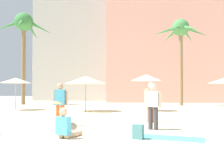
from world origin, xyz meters
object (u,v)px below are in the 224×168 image
Objects in this scene: cafe_umbrella_2 at (86,80)px; person_mid_right at (66,127)px; backpack at (138,132)px; person_far_right at (151,100)px; person_far_left at (153,104)px; palm_tree_left at (181,35)px; cafe_umbrella_4 at (16,80)px; person_near_left at (59,103)px; palm_tree_far_left at (24,29)px; cafe_umbrella_3 at (146,78)px; beach_towel at (171,138)px.

person_mid_right is (1.43, -9.96, -1.79)m from cafe_umbrella_2.
cafe_umbrella_2 reaches higher than backpack.
person_far_right is 2.18m from person_far_left.
palm_tree_left is 15.10m from cafe_umbrella_4.
cafe_umbrella_4 reaches higher than person_near_left.
palm_tree_far_left is 3.71× the size of cafe_umbrella_3.
person_far_right is (0.55, 4.09, 0.74)m from backpack.
beach_towel is at bearing -53.59° from backpack.
person_near_left is at bearing 100.26° from person_far_left.
palm_tree_far_left is at bearing 57.15° from person_far_left.
person_far_right is (-3.38, -13.44, -5.66)m from palm_tree_left.
cafe_umbrella_3 is 10.67m from beach_towel.
palm_tree_far_left is 15.32m from palm_tree_left.
person_far_left is (2.60, 1.92, 0.57)m from person_mid_right.
cafe_umbrella_2 is at bearing 47.08° from person_far_left.
person_far_right is 1.07× the size of person_far_left.
person_near_left is (8.28, -15.27, -6.65)m from palm_tree_far_left.
person_far_right reaches higher than backpack.
palm_tree_far_left is 22.38m from backpack.
palm_tree_far_left is at bearing -160.39° from person_far_right.
palm_tree_left is at bearing 80.13° from beach_towel.
cafe_umbrella_4 is 11.39m from person_far_right.
person_far_right is (4.06, -5.86, -1.15)m from cafe_umbrella_2.
palm_tree_far_left reaches higher than cafe_umbrella_3.
palm_tree_far_left reaches higher than cafe_umbrella_4.
person_near_left reaches higher than beach_towel.
person_near_left is (-3.07, 2.56, 0.71)m from backpack.
person_near_left is at bearing -113.91° from cafe_umbrella_3.
cafe_umbrella_3 is at bearing 20.41° from person_far_left.
palm_tree_far_left reaches higher than person_near_left.
palm_tree_far_left is at bearing -153.85° from person_near_left.
person_far_right reaches higher than person_near_left.
cafe_umbrella_2 is 1.21× the size of cafe_umbrella_4.
palm_tree_far_left is at bearing 148.90° from cafe_umbrella_3.
backpack reaches higher than beach_towel.
cafe_umbrella_4 is 12.75m from person_far_left.
beach_towel is 3.98m from person_far_right.
cafe_umbrella_3 reaches higher than person_near_left.
person_near_left is (-3.60, -8.11, -1.36)m from cafe_umbrella_3.
beach_towel is at bearing -87.80° from cafe_umbrella_3.
person_far_left is at bearing -22.05° from person_far_right.
person_far_right is at bearing -35.13° from cafe_umbrella_4.
palm_tree_far_left is 3.33× the size of cafe_umbrella_2.
palm_tree_far_left reaches higher than beach_towel.
beach_towel is (0.40, -10.42, -2.26)m from cafe_umbrella_3.
cafe_umbrella_3 is 8.97m from person_near_left.
person_far_left is (11.87, -15.92, -6.68)m from palm_tree_far_left.
palm_tree_far_left is 3.40× the size of person_near_left.
person_far_right is at bearing 110.69° from person_near_left.
cafe_umbrella_4 is at bearing -179.67° from cafe_umbrella_3.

